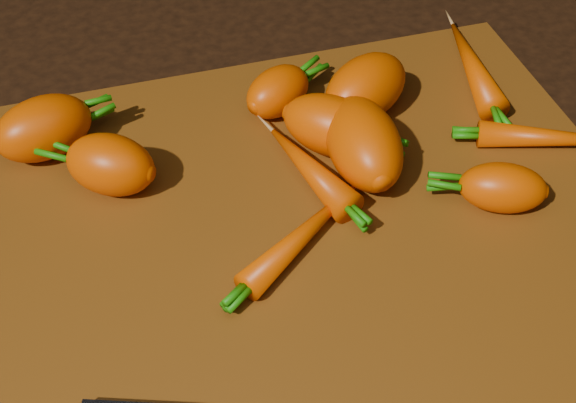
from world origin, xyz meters
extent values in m
cube|color=black|center=(0.00, 0.00, -0.01)|extent=(2.00, 2.00, 0.01)
cube|color=brown|center=(0.00, 0.00, 0.01)|extent=(0.50, 0.40, 0.01)
ellipsoid|color=#DF4900|center=(-0.16, 0.13, 0.04)|extent=(0.09, 0.07, 0.05)
ellipsoid|color=#DF4900|center=(-0.11, 0.08, 0.03)|extent=(0.08, 0.07, 0.05)
ellipsoid|color=#DF4900|center=(0.05, 0.07, 0.04)|extent=(0.09, 0.09, 0.05)
ellipsoid|color=#DF4900|center=(0.07, 0.04, 0.04)|extent=(0.06, 0.09, 0.05)
ellipsoid|color=#DF4900|center=(0.09, 0.11, 0.04)|extent=(0.09, 0.08, 0.05)
ellipsoid|color=#DF4900|center=(0.03, 0.13, 0.03)|extent=(0.07, 0.06, 0.04)
ellipsoid|color=#DF4900|center=(0.15, -0.02, 0.03)|extent=(0.07, 0.06, 0.04)
ellipsoid|color=#DF4900|center=(0.20, 0.13, 0.02)|extent=(0.04, 0.12, 0.03)
ellipsoid|color=#DF4900|center=(0.22, 0.02, 0.02)|extent=(0.12, 0.06, 0.02)
ellipsoid|color=#DF4900|center=(0.03, 0.04, 0.02)|extent=(0.05, 0.10, 0.03)
ellipsoid|color=#DF4900|center=(0.00, -0.02, 0.02)|extent=(0.11, 0.09, 0.02)
camera|label=1|loc=(-0.11, -0.36, 0.42)|focal=50.00mm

